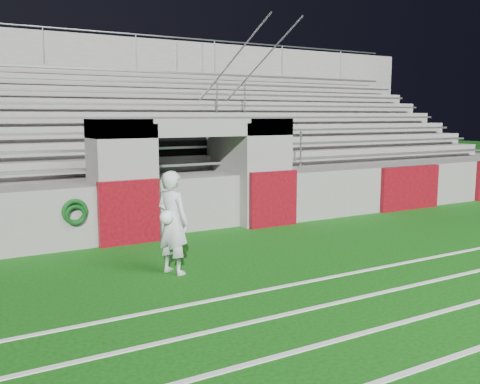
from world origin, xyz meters
TOP-DOWN VIEW (x-y plane):
  - ground at (0.00, 0.00)m, footprint 90.00×90.00m
  - stadium_structure at (0.00, 7.97)m, footprint 26.00×8.48m
  - goalkeeper_with_ball at (-1.84, 0.56)m, footprint 0.63×0.75m
  - hose_coil at (-2.91, 2.93)m, footprint 0.52×0.14m

SIDE VIEW (x-z plane):
  - ground at x=0.00m, z-range 0.00..0.00m
  - hose_coil at x=-2.91m, z-range 0.51..1.03m
  - goalkeeper_with_ball at x=-1.84m, z-range 0.00..1.77m
  - stadium_structure at x=0.00m, z-range -1.22..4.20m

